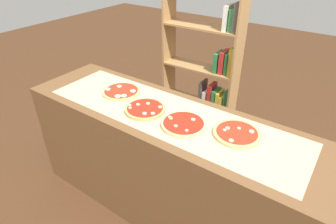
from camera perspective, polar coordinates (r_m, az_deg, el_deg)
The scene contains 8 objects.
ground_plane at distance 2.48m, azimuth 0.00°, elevation -18.33°, with size 12.00×12.00×0.00m, color #4C2D19.
counter at distance 2.15m, azimuth 0.00°, elevation -10.66°, with size 2.19×0.62×0.90m, color brown.
parchment_paper at distance 1.88m, azimuth 0.00°, elevation -0.49°, with size 1.81×0.50×0.00m, color tan.
pizza_mozzarella_0 at distance 2.16m, azimuth -9.38°, elevation 4.11°, with size 0.28×0.28×0.02m.
pizza_mushroom_1 at distance 1.92m, azimuth -4.64°, elevation 0.60°, with size 0.28×0.28×0.03m.
pizza_mushroom_2 at distance 1.76m, azimuth 3.13°, elevation -2.44°, with size 0.28×0.28×0.03m.
pizza_mushroom_3 at distance 1.73m, azimuth 13.69°, elevation -4.18°, with size 0.28×0.28×0.03m.
bookshelf at distance 2.81m, azimuth 8.24°, elevation 7.81°, with size 0.76×0.24×1.61m.
Camera 1 is at (0.91, -1.29, 1.90)m, focal length 30.26 mm.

